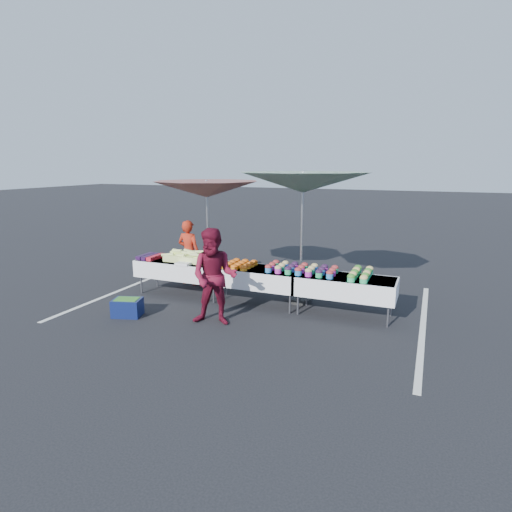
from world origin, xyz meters
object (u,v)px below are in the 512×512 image
at_px(table_right, 345,286).
at_px(vendor, 189,253).
at_px(umbrella_left, 207,190).
at_px(storage_bin, 127,307).
at_px(table_left, 180,268).
at_px(customer, 214,277).
at_px(table_center, 256,276).
at_px(umbrella_right, 303,184).

xyz_separation_m(table_right, vendor, (-3.82, 0.75, 0.18)).
xyz_separation_m(umbrella_left, storage_bin, (-0.43, -2.39, -2.05)).
distance_m(table_left, customer, 2.04).
height_order(table_left, vendor, vendor).
relative_size(umbrella_left, storage_bin, 4.09).
bearing_deg(vendor, storage_bin, 93.78).
relative_size(table_center, storage_bin, 3.07).
distance_m(table_right, umbrella_left, 3.80).
height_order(table_right, umbrella_left, umbrella_left).
distance_m(table_right, storage_bin, 4.10).
xyz_separation_m(table_center, vendor, (-2.02, 0.75, 0.18)).
relative_size(table_right, umbrella_left, 0.75).
height_order(umbrella_left, umbrella_right, umbrella_right).
xyz_separation_m(umbrella_left, umbrella_right, (2.33, -0.33, 0.20)).
distance_m(vendor, umbrella_left, 1.54).
height_order(umbrella_left, storage_bin, umbrella_left).
height_order(umbrella_right, storage_bin, umbrella_right).
bearing_deg(vendor, table_center, 161.91).
bearing_deg(table_right, customer, -147.67).
height_order(vendor, umbrella_right, umbrella_right).
bearing_deg(table_center, table_right, 0.00).
bearing_deg(customer, table_left, 127.58).
relative_size(vendor, umbrella_right, 0.55).
bearing_deg(customer, umbrella_right, 46.80).
xyz_separation_m(customer, umbrella_right, (1.05, 1.77, 1.56)).
xyz_separation_m(vendor, umbrella_right, (2.82, -0.28, 1.66)).
relative_size(table_left, storage_bin, 3.07).
relative_size(table_left, table_center, 1.00).
bearing_deg(umbrella_right, table_center, -149.75).
distance_m(umbrella_left, umbrella_right, 2.36).
relative_size(table_right, umbrella_right, 0.67).
relative_size(table_right, customer, 1.08).
height_order(vendor, storage_bin, vendor).
height_order(table_right, vendor, vendor).
bearing_deg(vendor, table_right, 171.19).
height_order(table_right, storage_bin, table_right).
bearing_deg(customer, table_center, 66.60).
bearing_deg(umbrella_right, vendor, 174.25).
relative_size(table_left, table_right, 1.00).
bearing_deg(table_center, table_left, 180.00).
xyz_separation_m(table_left, storage_bin, (-0.16, -1.59, -0.41)).
bearing_deg(customer, umbrella_left, 108.96).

